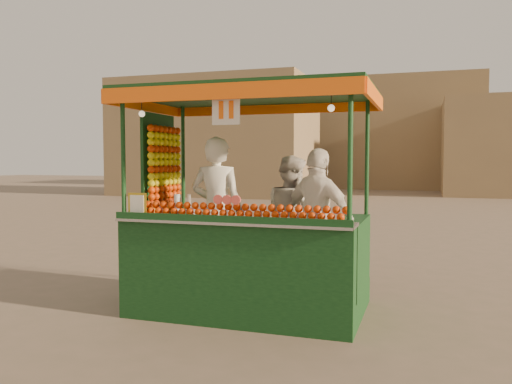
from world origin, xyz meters
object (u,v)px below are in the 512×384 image
(juice_cart, at_px, (242,240))
(vendor_middle, at_px, (292,218))
(vendor_left, at_px, (217,210))
(vendor_right, at_px, (318,219))

(juice_cart, distance_m, vendor_middle, 0.77)
(vendor_left, bearing_deg, juice_cart, 163.74)
(juice_cart, relative_size, vendor_right, 1.77)
(vendor_left, distance_m, vendor_right, 1.27)
(vendor_left, relative_size, vendor_right, 1.09)
(juice_cart, distance_m, vendor_left, 0.51)
(vendor_middle, distance_m, vendor_right, 0.59)
(juice_cart, xyz_separation_m, vendor_middle, (0.48, 0.56, 0.24))
(juice_cart, xyz_separation_m, vendor_left, (-0.36, 0.08, 0.35))
(vendor_middle, bearing_deg, vendor_right, -177.91)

